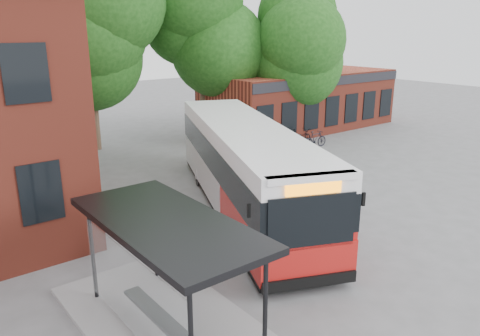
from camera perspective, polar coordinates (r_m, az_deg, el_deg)
ground at (r=15.00m, az=4.90°, el=-11.04°), size 100.00×100.00×0.00m
shop_row at (r=34.15m, az=7.33°, el=8.23°), size 14.00×6.20×4.00m
bus_shelter at (r=11.23m, az=-8.65°, el=-12.94°), size 3.60×7.00×2.90m
bike_rail at (r=27.76m, az=4.78°, el=2.53°), size 5.20×0.10×0.38m
tree_1 at (r=28.52m, az=-17.81°, el=12.39°), size 7.92×7.92×10.40m
tree_2 at (r=30.86m, az=-4.62°, el=13.94°), size 7.92×7.92×11.00m
tree_3 at (r=31.05m, az=7.56°, el=12.28°), size 7.04×7.04×9.28m
city_bus at (r=18.35m, az=0.58°, el=0.03°), size 8.01×13.42×3.41m
bicycle_1 at (r=26.51m, az=1.34°, el=2.55°), size 1.65×0.81×0.96m
bicycle_2 at (r=26.78m, az=2.39°, el=2.61°), size 1.78×1.00×0.89m
bicycle_3 at (r=27.12m, az=3.98°, el=2.93°), size 1.80×0.88×1.04m
bicycle_4 at (r=27.17m, az=6.42°, el=2.82°), size 1.89×0.71×0.98m
bicycle_5 at (r=28.55m, az=5.93°, el=3.66°), size 1.91×1.26×1.12m
bicycle_6 at (r=29.24m, az=7.54°, el=3.75°), size 1.89×0.93×0.95m
bicycle_7 at (r=28.65m, az=9.17°, el=3.48°), size 1.74×0.64×1.02m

